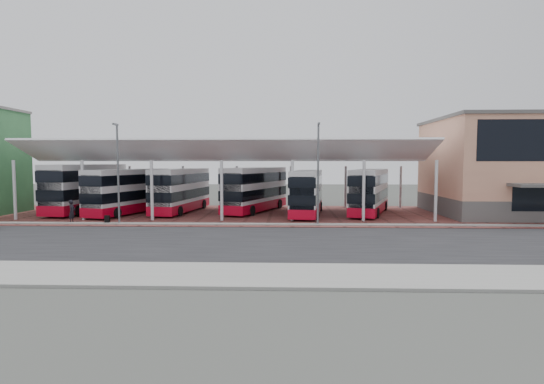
{
  "coord_description": "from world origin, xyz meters",
  "views": [
    {
      "loc": [
        -0.5,
        -27.24,
        5.01
      ],
      "look_at": [
        -1.66,
        6.9,
        2.62
      ],
      "focal_mm": 28.0,
      "sensor_mm": 36.0,
      "label": 1
    }
  ],
  "objects_px": {
    "bus_4": "(307,193)",
    "bus_5": "(370,192)",
    "terminal": "(534,166)",
    "bus_1": "(129,192)",
    "bus_0": "(87,188)",
    "bus_3": "(256,190)",
    "bus_2": "(181,191)",
    "pedestrian": "(72,211)"
  },
  "relations": [
    {
      "from": "bus_0",
      "to": "bus_5",
      "type": "relative_size",
      "value": 1.11
    },
    {
      "from": "bus_0",
      "to": "bus_4",
      "type": "relative_size",
      "value": 1.13
    },
    {
      "from": "terminal",
      "to": "bus_0",
      "type": "xyz_separation_m",
      "value": [
        -43.51,
        0.54,
        -2.24
      ]
    },
    {
      "from": "bus_5",
      "to": "pedestrian",
      "type": "bearing_deg",
      "value": -145.17
    },
    {
      "from": "bus_3",
      "to": "bus_5",
      "type": "height_order",
      "value": "bus_3"
    },
    {
      "from": "bus_2",
      "to": "pedestrian",
      "type": "distance_m",
      "value": 10.7
    },
    {
      "from": "bus_4",
      "to": "bus_5",
      "type": "relative_size",
      "value": 0.98
    },
    {
      "from": "bus_5",
      "to": "bus_0",
      "type": "bearing_deg",
      "value": -162.19
    },
    {
      "from": "bus_5",
      "to": "terminal",
      "type": "bearing_deg",
      "value": 19.43
    },
    {
      "from": "bus_0",
      "to": "bus_1",
      "type": "distance_m",
      "value": 5.0
    },
    {
      "from": "terminal",
      "to": "bus_0",
      "type": "relative_size",
      "value": 1.57
    },
    {
      "from": "bus_3",
      "to": "bus_4",
      "type": "distance_m",
      "value": 5.66
    },
    {
      "from": "bus_1",
      "to": "bus_3",
      "type": "relative_size",
      "value": 0.98
    },
    {
      "from": "bus_4",
      "to": "bus_5",
      "type": "distance_m",
      "value": 6.19
    },
    {
      "from": "bus_0",
      "to": "bus_2",
      "type": "distance_m",
      "value": 9.49
    },
    {
      "from": "bus_2",
      "to": "bus_5",
      "type": "distance_m",
      "value": 18.57
    },
    {
      "from": "bus_0",
      "to": "bus_3",
      "type": "bearing_deg",
      "value": 8.85
    },
    {
      "from": "bus_0",
      "to": "bus_1",
      "type": "height_order",
      "value": "bus_0"
    },
    {
      "from": "bus_5",
      "to": "pedestrian",
      "type": "distance_m",
      "value": 26.6
    },
    {
      "from": "bus_3",
      "to": "bus_4",
      "type": "xyz_separation_m",
      "value": [
        5.05,
        -2.56,
        -0.13
      ]
    },
    {
      "from": "bus_4",
      "to": "pedestrian",
      "type": "bearing_deg",
      "value": -154.91
    },
    {
      "from": "pedestrian",
      "to": "bus_3",
      "type": "bearing_deg",
      "value": -59.07
    },
    {
      "from": "bus_1",
      "to": "bus_2",
      "type": "distance_m",
      "value": 4.95
    },
    {
      "from": "bus_0",
      "to": "bus_4",
      "type": "height_order",
      "value": "bus_0"
    },
    {
      "from": "bus_3",
      "to": "bus_4",
      "type": "bearing_deg",
      "value": -6.01
    },
    {
      "from": "bus_4",
      "to": "bus_3",
      "type": "bearing_deg",
      "value": 160.71
    },
    {
      "from": "terminal",
      "to": "bus_1",
      "type": "bearing_deg",
      "value": -178.72
    },
    {
      "from": "bus_1",
      "to": "bus_4",
      "type": "xyz_separation_m",
      "value": [
        17.15,
        -0.28,
        -0.06
      ]
    },
    {
      "from": "bus_0",
      "to": "bus_3",
      "type": "xyz_separation_m",
      "value": [
        16.89,
        0.86,
        -0.16
      ]
    },
    {
      "from": "bus_3",
      "to": "bus_5",
      "type": "xyz_separation_m",
      "value": [
        11.15,
        -1.49,
        -0.08
      ]
    },
    {
      "from": "terminal",
      "to": "pedestrian",
      "type": "distance_m",
      "value": 41.84
    },
    {
      "from": "terminal",
      "to": "bus_1",
      "type": "relative_size",
      "value": 1.72
    },
    {
      "from": "bus_4",
      "to": "pedestrian",
      "type": "xyz_separation_m",
      "value": [
        -19.48,
        -6.14,
        -1.13
      ]
    },
    {
      "from": "terminal",
      "to": "bus_0",
      "type": "distance_m",
      "value": 43.57
    },
    {
      "from": "pedestrian",
      "to": "bus_1",
      "type": "bearing_deg",
      "value": -20.05
    },
    {
      "from": "bus_1",
      "to": "bus_4",
      "type": "distance_m",
      "value": 17.15
    },
    {
      "from": "bus_2",
      "to": "pedestrian",
      "type": "relative_size",
      "value": 5.65
    },
    {
      "from": "terminal",
      "to": "bus_3",
      "type": "relative_size",
      "value": 1.69
    },
    {
      "from": "terminal",
      "to": "bus_3",
      "type": "height_order",
      "value": "terminal"
    },
    {
      "from": "terminal",
      "to": "bus_5",
      "type": "bearing_deg",
      "value": -179.67
    },
    {
      "from": "terminal",
      "to": "pedestrian",
      "type": "height_order",
      "value": "terminal"
    },
    {
      "from": "terminal",
      "to": "pedestrian",
      "type": "relative_size",
      "value": 9.73
    }
  ]
}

